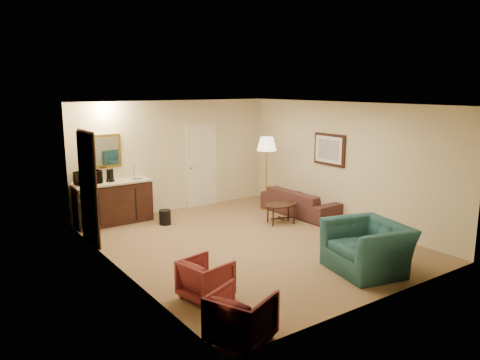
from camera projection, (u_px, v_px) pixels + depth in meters
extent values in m
plane|color=olive|center=(249.00, 242.00, 8.89)|extent=(6.00, 6.00, 0.00)
cube|color=beige|center=(175.00, 156.00, 11.05)|extent=(5.00, 0.02, 2.60)
cube|color=beige|center=(119.00, 193.00, 7.24)|extent=(0.02, 6.00, 2.60)
cube|color=beige|center=(344.00, 163.00, 10.04)|extent=(0.02, 6.00, 2.60)
cube|color=white|center=(250.00, 104.00, 8.38)|extent=(5.00, 6.00, 0.02)
cube|color=beige|center=(202.00, 165.00, 11.47)|extent=(0.82, 0.06, 2.05)
cube|color=black|center=(88.00, 189.00, 8.67)|extent=(0.06, 0.98, 2.10)
cube|color=gold|center=(107.00, 151.00, 10.05)|extent=(0.62, 0.04, 0.72)
cube|color=black|center=(329.00, 150.00, 10.29)|extent=(0.06, 0.90, 0.70)
cube|color=#341B10|center=(113.00, 202.00, 10.07)|extent=(1.64, 0.58, 0.92)
imported|color=black|center=(301.00, 198.00, 10.78)|extent=(0.64, 2.02, 0.78)
imported|color=#1E4D4A|center=(368.00, 239.00, 7.43)|extent=(1.03, 1.35, 1.06)
imported|color=maroon|center=(206.00, 277.00, 6.50)|extent=(0.68, 0.71, 0.63)
imported|color=maroon|center=(241.00, 315.00, 5.37)|extent=(0.83, 0.85, 0.68)
cube|color=black|center=(281.00, 214.00, 10.10)|extent=(0.86, 0.70, 0.43)
cube|color=gold|center=(266.00, 173.00, 11.16)|extent=(0.58, 0.58, 1.76)
cylinder|color=black|center=(165.00, 217.00, 10.03)|extent=(0.31, 0.31, 0.32)
imported|color=black|center=(88.00, 176.00, 9.69)|extent=(0.55, 0.39, 0.33)
cylinder|color=black|center=(110.00, 175.00, 9.94)|extent=(0.18, 0.18, 0.28)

